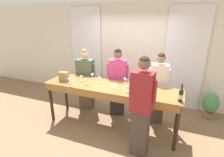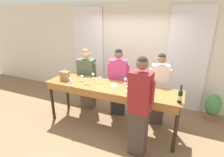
{
  "view_description": "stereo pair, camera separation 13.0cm",
  "coord_description": "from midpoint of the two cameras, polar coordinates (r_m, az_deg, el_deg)",
  "views": [
    {
      "loc": [
        1.29,
        -3.23,
        2.46
      ],
      "look_at": [
        0.0,
        0.07,
        1.16
      ],
      "focal_mm": 28.0,
      "sensor_mm": 36.0,
      "label": 1
    },
    {
      "loc": [
        1.41,
        -3.18,
        2.46
      ],
      "look_at": [
        0.0,
        0.07,
        1.16
      ],
      "focal_mm": 28.0,
      "sensor_mm": 36.0,
      "label": 2
    }
  ],
  "objects": [
    {
      "name": "potted_plant",
      "position": [
        4.95,
        28.84,
        -7.44
      ],
      "size": [
        0.37,
        0.37,
        0.68
      ],
      "color": "#935B3D",
      "rests_on": "ground_plane"
    },
    {
      "name": "wine_glass_back_left",
      "position": [
        3.47,
        3.94,
        -2.91
      ],
      "size": [
        0.07,
        0.07,
        0.14
      ],
      "color": "white",
      "rests_on": "tasting_bar"
    },
    {
      "name": "wine_bottle",
      "position": [
        3.29,
        20.51,
        -5.09
      ],
      "size": [
        0.08,
        0.08,
        0.33
      ],
      "color": "black",
      "rests_on": "tasting_bar"
    },
    {
      "name": "curtain_panel_right",
      "position": [
        4.87,
        21.8,
        5.43
      ],
      "size": [
        1.0,
        0.03,
        2.69
      ],
      "color": "white",
      "rests_on": "ground_plane"
    },
    {
      "name": "wine_glass_near_host",
      "position": [
        3.95,
        -5.03,
        -0.04
      ],
      "size": [
        0.07,
        0.07,
        0.14
      ],
      "color": "white",
      "rests_on": "tasting_bar"
    },
    {
      "name": "guest_cream_sweater",
      "position": [
        4.11,
        13.96,
        -3.07
      ],
      "size": [
        0.48,
        0.28,
        1.7
      ],
      "color": "#473833",
      "rests_on": "ground_plane"
    },
    {
      "name": "wine_glass_back_mid",
      "position": [
        3.5,
        10.59,
        -3.05
      ],
      "size": [
        0.07,
        0.07,
        0.14
      ],
      "color": "white",
      "rests_on": "tasting_bar"
    },
    {
      "name": "host_pouring",
      "position": [
        3.05,
        8.32,
        -9.34
      ],
      "size": [
        0.47,
        0.28,
        1.87
      ],
      "color": "#473833",
      "rests_on": "ground_plane"
    },
    {
      "name": "wine_glass_center_left",
      "position": [
        3.91,
        -9.58,
        -0.48
      ],
      "size": [
        0.07,
        0.07,
        0.14
      ],
      "color": "white",
      "rests_on": "tasting_bar"
    },
    {
      "name": "guest_pink_top",
      "position": [
        4.32,
        0.95,
        -1.12
      ],
      "size": [
        0.53,
        0.29,
        1.72
      ],
      "color": "#28282D",
      "rests_on": "ground_plane"
    },
    {
      "name": "pen",
      "position": [
        3.82,
        -8.66,
        -2.39
      ],
      "size": [
        0.07,
        0.11,
        0.01
      ],
      "color": "#193399",
      "rests_on": "tasting_bar"
    },
    {
      "name": "wine_glass_center_right",
      "position": [
        3.9,
        3.37,
        -0.26
      ],
      "size": [
        0.07,
        0.07,
        0.14
      ],
      "color": "white",
      "rests_on": "tasting_bar"
    },
    {
      "name": "wine_glass_front_right",
      "position": [
        3.85,
        -14.22,
        -1.14
      ],
      "size": [
        0.07,
        0.07,
        0.14
      ],
      "color": "white",
      "rests_on": "tasting_bar"
    },
    {
      "name": "napkin",
      "position": [
        3.82,
        -0.44,
        -2.19
      ],
      "size": [
        0.17,
        0.17,
        0.0
      ],
      "color": "white",
      "rests_on": "tasting_bar"
    },
    {
      "name": "wall_back",
      "position": [
        5.1,
        5.55,
        8.05
      ],
      "size": [
        12.0,
        0.06,
        2.8
      ],
      "color": "silver",
      "rests_on": "ground_plane"
    },
    {
      "name": "tasting_bar",
      "position": [
        3.79,
        -1.55,
        -4.13
      ],
      "size": [
        2.99,
        0.74,
        1.01
      ],
      "color": "#9E6633",
      "rests_on": "ground_plane"
    },
    {
      "name": "guest_olive_jacket",
      "position": [
        4.7,
        -9.36,
        -0.27
      ],
      "size": [
        0.55,
        0.3,
        1.66
      ],
      "color": "brown",
      "rests_on": "ground_plane"
    },
    {
      "name": "curtain_panel_left",
      "position": [
        5.61,
        -9.03,
        8.41
      ],
      "size": [
        1.0,
        0.03,
        2.69
      ],
      "color": "white",
      "rests_on": "ground_plane"
    },
    {
      "name": "wine_glass_front_mid",
      "position": [
        4.1,
        -10.87,
        0.47
      ],
      "size": [
        0.07,
        0.07,
        0.14
      ],
      "color": "white",
      "rests_on": "tasting_bar"
    },
    {
      "name": "wine_glass_back_right",
      "position": [
        4.22,
        -7.28,
        1.22
      ],
      "size": [
        0.07,
        0.07,
        0.14
      ],
      "color": "white",
      "rests_on": "tasting_bar"
    },
    {
      "name": "handbag",
      "position": [
        4.2,
        -16.29,
        0.7
      ],
      "size": [
        0.21,
        0.13,
        0.29
      ],
      "color": "#997A4C",
      "rests_on": "tasting_bar"
    },
    {
      "name": "wine_glass_center_mid",
      "position": [
        4.01,
        -14.58,
        -0.3
      ],
      "size": [
        0.07,
        0.07,
        0.14
      ],
      "color": "white",
      "rests_on": "tasting_bar"
    },
    {
      "name": "wine_glass_front_left",
      "position": [
        3.82,
        11.59,
        -1.12
      ],
      "size": [
        0.07,
        0.07,
        0.14
      ],
      "color": "white",
      "rests_on": "tasting_bar"
    },
    {
      "name": "ground_plane",
      "position": [
        4.26,
        -1.28,
        -15.12
      ],
      "size": [
        18.0,
        18.0,
        0.0
      ],
      "primitive_type": "plane",
      "color": "#846647"
    }
  ]
}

